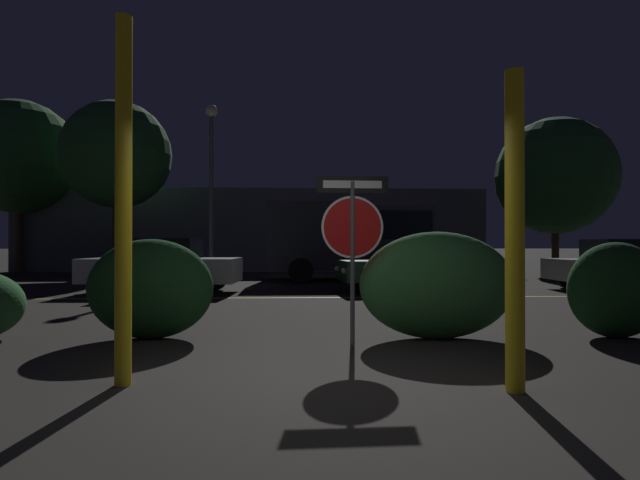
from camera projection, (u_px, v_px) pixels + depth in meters
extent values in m
plane|color=black|center=(311.00, 387.00, 4.61)|extent=(260.00, 260.00, 0.00)
cube|color=gold|center=(303.00, 298.00, 12.19)|extent=(32.28, 0.12, 0.01)
cylinder|color=#4C4C51|center=(352.00, 263.00, 6.53)|extent=(0.06, 0.06, 2.14)
cylinder|color=white|center=(352.00, 227.00, 6.53)|extent=(0.82, 0.04, 0.82)
cylinder|color=#B71414|center=(352.00, 227.00, 6.53)|extent=(0.76, 0.04, 0.76)
cube|color=black|center=(352.00, 184.00, 6.54)|extent=(0.95, 0.06, 0.22)
cube|color=white|center=(352.00, 184.00, 6.54)|extent=(0.78, 0.06, 0.10)
cylinder|color=yellow|center=(123.00, 200.00, 4.68)|extent=(0.15, 0.15, 3.47)
cylinder|color=yellow|center=(515.00, 231.00, 4.46)|extent=(0.17, 0.17, 2.88)
ellipsoid|color=#19421E|center=(151.00, 289.00, 6.94)|extent=(1.74, 0.87, 1.39)
ellipsoid|color=#2D6633|center=(437.00, 285.00, 6.94)|extent=(2.18, 0.89, 1.49)
ellipsoid|color=#19421E|center=(616.00, 290.00, 7.01)|extent=(1.36, 0.85, 1.35)
cube|color=silver|center=(163.00, 270.00, 13.36)|extent=(4.10, 1.94, 0.63)
cube|color=black|center=(167.00, 248.00, 13.36)|extent=(1.68, 1.57, 0.53)
cylinder|color=black|center=(103.00, 284.00, 12.54)|extent=(0.61, 0.23, 0.60)
cylinder|color=black|center=(129.00, 280.00, 14.20)|extent=(0.61, 0.23, 0.60)
cylinder|color=black|center=(201.00, 284.00, 12.52)|extent=(0.61, 0.23, 0.60)
cylinder|color=black|center=(216.00, 280.00, 14.18)|extent=(0.61, 0.23, 0.60)
sphere|color=#F4EFCC|center=(77.00, 270.00, 12.84)|extent=(0.14, 0.14, 0.14)
sphere|color=#F4EFCC|center=(96.00, 268.00, 13.91)|extent=(0.14, 0.14, 0.14)
cube|color=#335B38|center=(415.00, 270.00, 13.95)|extent=(4.31, 2.13, 0.57)
cube|color=black|center=(419.00, 253.00, 13.97)|extent=(1.80, 1.66, 0.40)
cylinder|color=black|center=(377.00, 283.00, 12.93)|extent=(0.62, 0.25, 0.60)
cylinder|color=black|center=(363.00, 279.00, 14.61)|extent=(0.62, 0.25, 0.60)
cylinder|color=black|center=(472.00, 282.00, 13.28)|extent=(0.62, 0.25, 0.60)
cylinder|color=black|center=(447.00, 278.00, 14.96)|extent=(0.62, 0.25, 0.60)
sphere|color=#F4EFCC|center=(344.00, 271.00, 13.12)|extent=(0.14, 0.14, 0.14)
sphere|color=#F4EFCC|center=(337.00, 269.00, 14.20)|extent=(0.14, 0.14, 0.14)
cube|color=silver|center=(626.00, 269.00, 14.08)|extent=(4.13, 1.87, 0.59)
cube|color=black|center=(622.00, 249.00, 14.08)|extent=(1.68, 1.55, 0.56)
cylinder|color=black|center=(567.00, 278.00, 14.90)|extent=(0.61, 0.22, 0.60)
cylinder|color=black|center=(599.00, 282.00, 13.22)|extent=(0.61, 0.22, 0.60)
cube|color=#2D2D33|center=(397.00, 238.00, 18.16)|extent=(2.24, 2.23, 2.24)
cube|color=black|center=(397.00, 226.00, 18.17)|extent=(2.02, 2.27, 0.99)
cube|color=#2D2D33|center=(318.00, 236.00, 17.99)|extent=(3.64, 2.39, 2.38)
cylinder|color=black|center=(389.00, 267.00, 19.27)|extent=(0.84, 0.29, 0.84)
cylinder|color=black|center=(403.00, 270.00, 17.03)|extent=(0.84, 0.29, 0.84)
cylinder|color=black|center=(299.00, 267.00, 19.06)|extent=(0.84, 0.29, 0.84)
cylinder|color=black|center=(301.00, 270.00, 16.82)|extent=(0.84, 0.29, 0.84)
cylinder|color=#4C4C51|center=(211.00, 199.00, 17.58)|extent=(0.16, 0.16, 5.81)
sphere|color=#F9E5B2|center=(212.00, 111.00, 17.61)|extent=(0.43, 0.43, 0.43)
cylinder|color=#422D1E|center=(555.00, 245.00, 22.48)|extent=(0.32, 0.32, 2.50)
sphere|color=#235128|center=(555.00, 176.00, 22.50)|extent=(5.24, 5.24, 5.24)
cylinder|color=#422D1E|center=(116.00, 235.00, 20.42)|extent=(0.32, 0.32, 3.40)
sphere|color=#235128|center=(117.00, 155.00, 20.45)|extent=(4.39, 4.39, 4.39)
cylinder|color=#422D1E|center=(19.00, 235.00, 22.66)|extent=(0.32, 0.32, 3.41)
sphere|color=#235128|center=(19.00, 157.00, 22.68)|extent=(5.16, 5.16, 5.16)
cube|color=#4C4C56|center=(256.00, 231.00, 25.09)|extent=(22.32, 3.40, 3.96)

